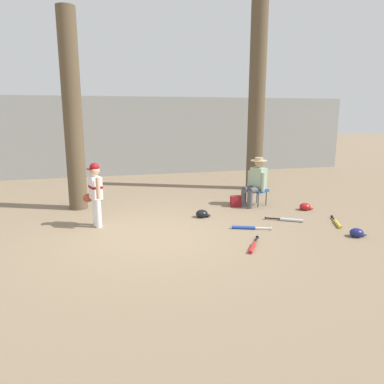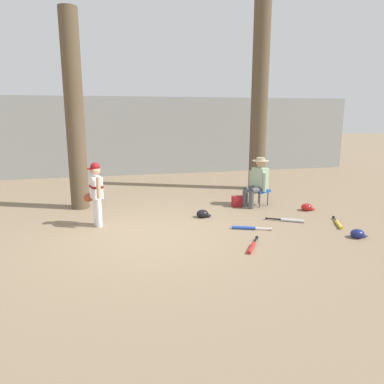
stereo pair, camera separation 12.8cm
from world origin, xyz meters
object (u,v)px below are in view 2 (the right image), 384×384
handbag_beside_stool (239,201)px  batting_helmet_red (307,207)px  tree_near_player (75,123)px  bat_yellow_trainer (338,224)px  batting_helmet_black (203,214)px  bat_blue_youth (247,228)px  bat_aluminum_silver (289,220)px  young_ballplayer (96,190)px  folding_stool (259,191)px  tree_behind_spectator (259,106)px  bat_red_barrel (252,247)px  seated_spectator (257,181)px  batting_helmet_navy (358,234)px

handbag_beside_stool → batting_helmet_red: 1.61m
handbag_beside_stool → batting_helmet_red: size_ratio=1.07×
tree_near_player → bat_yellow_trainer: tree_near_player is taller
tree_near_player → batting_helmet_black: 3.65m
bat_blue_youth → bat_aluminum_silver: bearing=14.5°
tree_near_player → young_ballplayer: bearing=-75.2°
folding_stool → batting_helmet_black: 1.82m
handbag_beside_stool → bat_blue_youth: handbag_beside_stool is taller
folding_stool → batting_helmet_black: bearing=-157.1°
batting_helmet_black → tree_behind_spectator: bearing=47.5°
bat_red_barrel → batting_helmet_black: bearing=98.8°
bat_yellow_trainer → tree_behind_spectator: bearing=91.9°
young_ballplayer → handbag_beside_stool: (3.39, 0.78, -0.61)m
seated_spectator → batting_helmet_navy: bearing=-72.0°
young_ballplayer → seated_spectator: 3.90m
tree_behind_spectator → tree_near_player: bearing=-167.4°
batting_helmet_black → handbag_beside_stool: bearing=32.2°
bat_red_barrel → bat_aluminum_silver: size_ratio=0.98×
bat_red_barrel → folding_stool: bearing=63.9°
tree_near_player → bat_aluminum_silver: (4.38, -2.27, -2.01)m
tree_behind_spectator → bat_aluminum_silver: bearing=-102.0°
bat_red_barrel → handbag_beside_stool: bearing=73.6°
bat_yellow_trainer → bat_red_barrel: bearing=-160.3°
young_ballplayer → folding_stool: bearing=11.2°
tree_behind_spectator → batting_helmet_black: (-2.43, -2.65, -2.39)m
young_ballplayer → bat_aluminum_silver: size_ratio=1.82×
folding_stool → bat_red_barrel: bearing=-116.1°
batting_helmet_navy → young_ballplayer: bearing=157.7°
bat_red_barrel → batting_helmet_navy: size_ratio=2.30×
tree_behind_spectator → bat_aluminum_silver: 4.26m
folding_stool → bat_red_barrel: (-1.34, -2.74, -0.33)m
bat_yellow_trainer → batting_helmet_black: bearing=154.1°
bat_red_barrel → bat_yellow_trainer: (2.24, 0.80, 0.00)m
bat_aluminum_silver → handbag_beside_stool: bearing=111.4°
seated_spectator → batting_helmet_red: bearing=-34.9°
bat_blue_youth → bat_yellow_trainer: 1.94m
bat_red_barrel → batting_helmet_red: size_ratio=2.20×
tree_behind_spectator → bat_red_barrel: bearing=-114.3°
handbag_beside_stool → batting_helmet_red: bearing=-27.3°
young_ballplayer → bat_aluminum_silver: (3.96, -0.69, -0.71)m
tree_behind_spectator → bat_red_barrel: 5.69m
tree_near_player → batting_helmet_navy: tree_near_player is taller
tree_near_player → bat_yellow_trainer: (5.23, -2.75, -2.01)m
bat_blue_youth → bat_aluminum_silver: (1.08, 0.28, 0.00)m
folding_stool → batting_helmet_navy: 2.82m
young_ballplayer → bat_blue_youth: bearing=-18.7°
batting_helmet_navy → bat_aluminum_silver: bearing=120.6°
bat_blue_youth → seated_spectator: bearing=61.0°
tree_behind_spectator → batting_helmet_red: bearing=-87.2°
tree_behind_spectator → bat_blue_youth: size_ratio=7.49×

